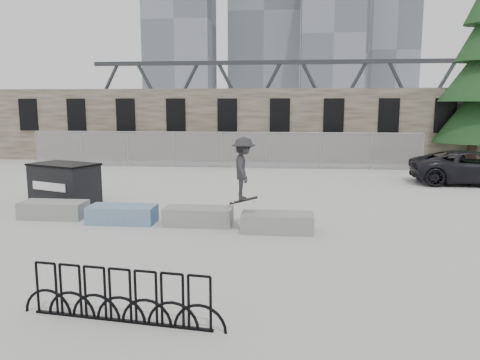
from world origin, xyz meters
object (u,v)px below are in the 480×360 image
object	(u,v)px
bike_rack	(120,296)
dumpster	(65,184)
planter_center_right	(198,215)
planter_far_left	(54,209)
planter_offset	(277,222)
suv	(474,168)
planter_center_left	(122,213)
spruce_tree	(477,83)
skateboarder	(244,169)

from	to	relation	value
bike_rack	dumpster	bearing A→B (deg)	121.00
planter_center_right	bike_rack	distance (m)	6.32
planter_far_left	bike_rack	world-z (taller)	bike_rack
bike_rack	planter_offset	bearing A→B (deg)	67.39
planter_center_right	suv	distance (m)	13.74
planter_center_right	planter_far_left	bearing A→B (deg)	175.27
planter_center_left	dumpster	size ratio (longest dim) A/B	0.76
planter_far_left	planter_offset	size ratio (longest dim) A/B	1.00
planter_far_left	bike_rack	distance (m)	8.14
suv	dumpster	bearing A→B (deg)	114.25
suv	planter_center_right	bearing A→B (deg)	130.94
suv	planter_far_left	bearing A→B (deg)	120.51
planter_center_right	bike_rack	world-z (taller)	bike_rack
planter_far_left	suv	world-z (taller)	suv
planter_center_right	planter_offset	world-z (taller)	same
planter_far_left	bike_rack	size ratio (longest dim) A/B	0.56
dumpster	bike_rack	size ratio (longest dim) A/B	0.73
planter_far_left	dumpster	size ratio (longest dim) A/B	0.76
planter_center_left	bike_rack	world-z (taller)	bike_rack
planter_offset	spruce_tree	bearing A→B (deg)	54.71
bike_rack	suv	xyz separation A→B (m)	(10.95, 14.69, 0.31)
dumpster	planter_center_right	bearing A→B (deg)	-1.81
planter_offset	suv	size ratio (longest dim) A/B	0.37
dumpster	spruce_tree	xyz separation A→B (m)	(18.35, 12.51, 4.00)
planter_center_right	dumpster	world-z (taller)	dumpster
planter_far_left	suv	distance (m)	17.50
planter_center_left	planter_center_right	world-z (taller)	same
planter_far_left	planter_offset	world-z (taller)	same
planter_far_left	planter_center_right	world-z (taller)	same
spruce_tree	skateboarder	xyz separation A→B (m)	(-11.75, -15.33, -2.98)
planter_center_left	dumpster	xyz separation A→B (m)	(-2.88, 2.22, 0.47)
planter_far_left	spruce_tree	bearing A→B (deg)	38.84
spruce_tree	suv	bearing A→B (deg)	-109.58
planter_far_left	planter_center_left	size ratio (longest dim) A/B	1.00
planter_offset	bike_rack	bearing A→B (deg)	-112.61
planter_center_right	skateboarder	world-z (taller)	skateboarder
spruce_tree	suv	size ratio (longest dim) A/B	2.13
planter_offset	bike_rack	distance (m)	6.28
planter_far_left	planter_center_left	world-z (taller)	same
planter_far_left	bike_rack	bearing A→B (deg)	-55.46
planter_center_left	planter_offset	xyz separation A→B (m)	(4.67, -0.54, 0.00)
planter_center_left	dumpster	distance (m)	3.66
dumpster	spruce_tree	bearing A→B (deg)	55.69
planter_offset	suv	world-z (taller)	suv
planter_far_left	skateboarder	distance (m)	6.34
dumpster	suv	world-z (taller)	suv
suv	skateboarder	size ratio (longest dim) A/B	2.89
planter_center_right	bike_rack	size ratio (longest dim) A/B	0.56
planter_center_left	planter_offset	size ratio (longest dim) A/B	1.00
skateboarder	planter_center_right	bearing A→B (deg)	59.42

